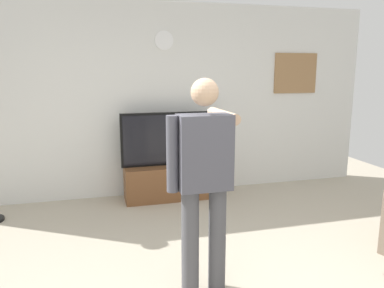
% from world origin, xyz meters
% --- Properties ---
extents(back_wall, '(6.40, 0.10, 2.70)m').
position_xyz_m(back_wall, '(0.00, 2.95, 1.35)').
color(back_wall, silver).
rests_on(back_wall, ground_plane).
extents(tv_stand, '(1.25, 0.44, 0.48)m').
position_xyz_m(tv_stand, '(0.08, 2.60, 0.24)').
color(tv_stand, brown).
rests_on(tv_stand, ground_plane).
extents(television, '(1.32, 0.07, 0.73)m').
position_xyz_m(television, '(0.08, 2.65, 0.84)').
color(television, black).
rests_on(television, tv_stand).
extents(wall_clock, '(0.26, 0.03, 0.26)m').
position_xyz_m(wall_clock, '(0.08, 2.89, 2.18)').
color(wall_clock, white).
extents(framed_picture, '(0.70, 0.04, 0.60)m').
position_xyz_m(framed_picture, '(2.12, 2.90, 1.73)').
color(framed_picture, '#997047').
extents(person_standing_nearer_lamp, '(0.59, 0.78, 1.72)m').
position_xyz_m(person_standing_nearer_lamp, '(-0.12, 0.32, 0.98)').
color(person_standing_nearer_lamp, '#4C4C51').
rests_on(person_standing_nearer_lamp, ground_plane).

